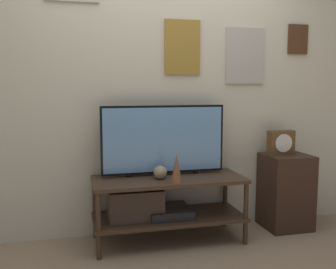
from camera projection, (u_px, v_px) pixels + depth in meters
name	position (u px, v px, depth m)	size (l,w,h in m)	color
ground_plane	(178.00, 255.00, 3.07)	(12.00, 12.00, 0.00)	#997F60
wall_back	(161.00, 80.00, 3.48)	(6.40, 0.08, 2.70)	beige
media_console	(156.00, 202.00, 3.28)	(1.26, 0.51, 0.55)	#422D1E
television	(163.00, 140.00, 3.35)	(1.07, 0.05, 0.60)	black
vase_round_glass	(160.00, 172.00, 3.24)	(0.11, 0.11, 0.11)	tan
vase_slim_bronze	(177.00, 169.00, 3.09)	(0.09, 0.09, 0.23)	brown
side_table	(286.00, 191.00, 3.64)	(0.40, 0.39, 0.69)	#382319
mantel_clock	(281.00, 142.00, 3.61)	(0.24, 0.11, 0.22)	brown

